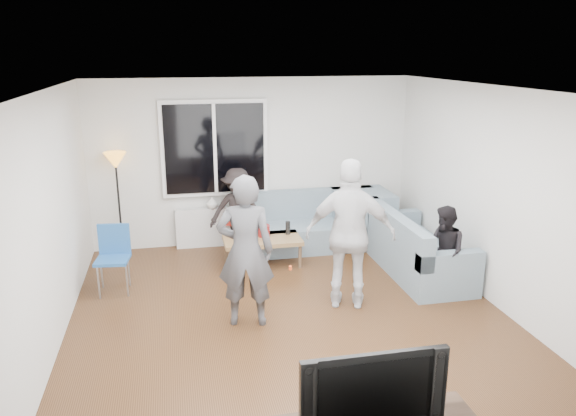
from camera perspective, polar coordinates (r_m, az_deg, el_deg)
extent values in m
cube|color=#56351C|center=(6.55, 0.24, -11.39)|extent=(5.00, 5.50, 0.04)
cube|color=white|center=(5.82, 0.27, 12.35)|extent=(5.00, 5.50, 0.04)
cube|color=silver|center=(8.70, -3.62, 4.77)|extent=(5.00, 0.04, 2.60)
cube|color=silver|center=(3.58, 9.88, -12.43)|extent=(5.00, 0.04, 2.60)
cube|color=silver|center=(6.07, -23.72, -1.58)|extent=(0.04, 5.50, 2.60)
cube|color=silver|center=(7.01, 20.82, 0.98)|extent=(0.04, 5.50, 2.60)
cube|color=white|center=(8.52, -7.59, 6.13)|extent=(1.62, 0.06, 1.47)
cube|color=black|center=(8.48, -7.56, 6.08)|extent=(1.50, 0.02, 1.35)
cube|color=white|center=(8.47, -7.56, 6.07)|extent=(0.05, 0.03, 1.35)
cube|color=silver|center=(8.77, -7.27, -1.92)|extent=(1.30, 0.12, 0.62)
imported|color=#2B6026|center=(8.64, -5.56, 1.12)|extent=(0.18, 0.15, 0.33)
imported|color=silver|center=(8.62, -7.84, 0.54)|extent=(0.20, 0.20, 0.19)
cube|color=slate|center=(8.84, 7.69, -1.01)|extent=(0.85, 0.85, 0.85)
cube|color=orange|center=(8.37, -4.47, -1.28)|extent=(0.38, 0.32, 0.14)
cube|color=maroon|center=(8.43, -5.24, -1.17)|extent=(0.45, 0.42, 0.13)
cube|color=#956E48|center=(7.99, -2.66, -4.47)|extent=(1.10, 0.60, 0.40)
cylinder|color=maroon|center=(7.96, -2.50, -2.36)|extent=(0.17, 0.17, 0.17)
imported|color=#47474C|center=(6.09, -4.42, -4.47)|extent=(0.70, 0.52, 1.73)
imported|color=silver|center=(6.53, 6.47, -2.75)|extent=(1.14, 0.76, 1.81)
imported|color=black|center=(7.18, 15.83, -4.32)|extent=(0.46, 0.57, 1.15)
imported|color=black|center=(8.37, -5.21, -0.29)|extent=(0.88, 0.55, 1.31)
imported|color=black|center=(4.09, 8.35, -17.55)|extent=(1.05, 0.14, 0.60)
cylinder|color=black|center=(8.04, -0.02, -2.06)|extent=(0.07, 0.07, 0.19)
cylinder|color=#2C7D16|center=(7.76, -3.76, -2.69)|extent=(0.08, 0.08, 0.21)
cylinder|color=orange|center=(7.92, -5.11, -2.30)|extent=(0.07, 0.07, 0.23)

